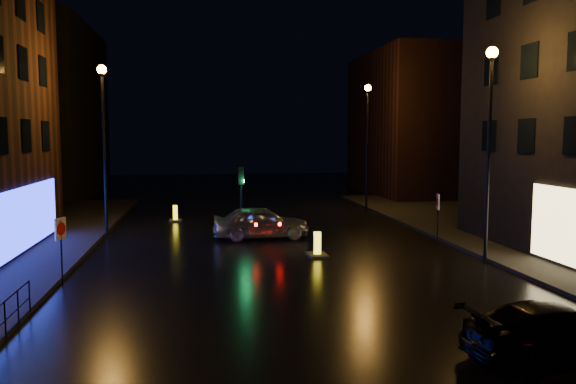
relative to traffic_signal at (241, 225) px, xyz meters
name	(u,v)px	position (x,y,z in m)	size (l,w,h in m)	color
ground	(325,323)	(1.20, -14.00, -0.50)	(120.00, 120.00, 0.00)	black
building_far_left	(43,112)	(-14.80, 21.00, 6.50)	(8.00, 16.00, 14.00)	black
building_far_right	(414,124)	(16.20, 18.00, 5.50)	(8.00, 14.00, 12.00)	black
street_lamp_lfar	(103,124)	(-6.60, 0.00, 5.06)	(0.44, 0.44, 8.37)	black
street_lamp_rnear	(490,121)	(9.00, -8.00, 5.06)	(0.44, 0.44, 8.37)	black
street_lamp_rfar	(367,127)	(9.00, 8.00, 5.06)	(0.44, 0.44, 8.37)	black
traffic_signal	(241,225)	(0.00, 0.00, 0.00)	(1.40, 2.40, 3.45)	black
silver_hatchback	(261,222)	(0.87, -1.28, 0.29)	(1.88, 4.66, 1.59)	#B5B8BD
dark_sedan	(562,332)	(5.84, -17.26, 0.15)	(1.83, 4.49, 1.30)	black
bollard_near	(317,251)	(2.74, -5.71, -0.28)	(0.81, 1.19, 1.02)	black
bollard_far	(175,218)	(-3.51, 5.04, -0.30)	(0.73, 1.08, 0.93)	black
road_sign_left	(61,234)	(-6.70, -8.67, 1.19)	(0.26, 0.52, 2.26)	black
road_sign_right	(438,206)	(9.10, -3.27, 1.19)	(0.18, 0.54, 2.26)	black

